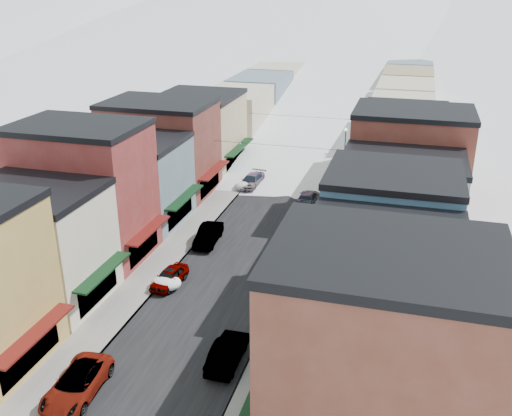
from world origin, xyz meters
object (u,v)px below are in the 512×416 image
Objects in this scene: car_green_sedan at (227,352)px; trash_can at (307,244)px; car_silver_sedan at (169,277)px; car_white_suv at (77,384)px; car_dark_hatch at (208,235)px; streetlamp_near at (304,226)px.

trash_can is at bearing -97.01° from car_green_sedan.
car_green_sedan is (7.98, -8.61, 0.09)m from car_silver_sedan.
car_green_sedan is at bearing 31.24° from car_white_suv.
car_dark_hatch reaches higher than car_silver_sedan.
streetlamp_near reaches higher than car_green_sedan.
car_green_sedan is at bearing -69.96° from car_dark_hatch.
car_silver_sedan is 11.74m from car_green_sedan.
streetlamp_near is (9.67, 23.27, 1.89)m from car_white_suv.
car_white_suv is at bearing 34.15° from car_green_sedan.
car_white_suv is 6.63× the size of trash_can.
car_green_sedan reaches higher than car_white_suv.
car_green_sedan is (7.63, -17.18, -0.02)m from car_dark_hatch.
car_silver_sedan is 0.84× the size of car_dark_hatch.
car_green_sedan is at bearing -96.22° from trash_can.
car_white_suv is at bearing -82.84° from car_silver_sedan.
trash_can is (9.96, 9.59, -0.14)m from car_silver_sedan.
car_dark_hatch is (0.35, 22.76, 0.04)m from car_white_suv.
car_dark_hatch is at bearing -66.85° from car_green_sedan.
car_silver_sedan is at bearing 86.30° from car_white_suv.
streetlamp_near is at bearing 50.40° from car_silver_sedan.
trash_can is (9.61, 1.01, -0.25)m from car_dark_hatch.
car_green_sedan is 5.74× the size of trash_can.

